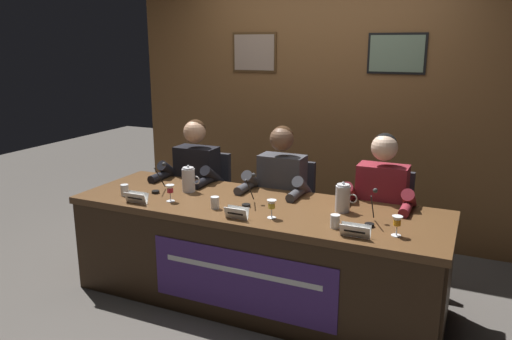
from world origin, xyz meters
TOP-DOWN VIEW (x-y plane):
  - ground_plane at (0.00, 0.00)m, footprint 12.00×12.00m
  - wall_back_panelled at (0.00, 1.52)m, footprint 3.88×0.14m
  - conference_table at (0.00, -0.11)m, footprint 2.68×0.88m
  - chair_left at (-0.79, 0.62)m, footprint 0.44×0.44m
  - panelist_left at (-0.79, 0.42)m, footprint 0.51×0.48m
  - nameplate_left at (-0.79, -0.34)m, footprint 0.18×0.06m
  - juice_glass_left at (-0.59, -0.20)m, footprint 0.06×0.06m
  - water_cup_left at (-0.98, -0.23)m, footprint 0.06×0.06m
  - microphone_left at (-0.81, -0.04)m, footprint 0.06×0.17m
  - chair_center at (0.00, 0.62)m, footprint 0.44×0.44m
  - panelist_center at (0.00, 0.42)m, footprint 0.51×0.48m
  - nameplate_center at (0.01, -0.33)m, footprint 0.16×0.06m
  - juice_glass_center at (0.22, -0.23)m, footprint 0.06×0.06m
  - water_cup_center at (-0.22, -0.21)m, footprint 0.06×0.06m
  - microphone_center at (-0.04, -0.05)m, footprint 0.06×0.17m
  - chair_right at (0.79, 0.62)m, footprint 0.44×0.44m
  - panelist_right at (0.79, 0.42)m, footprint 0.51×0.48m
  - nameplate_right at (0.79, -0.33)m, footprint 0.18×0.06m
  - juice_glass_right at (1.01, -0.20)m, footprint 0.06×0.06m
  - water_cup_right at (0.64, -0.23)m, footprint 0.06×0.06m
  - microphone_right at (0.83, -0.07)m, footprint 0.06×0.17m
  - water_pitcher_left_side at (-0.60, 0.07)m, footprint 0.15×0.10m
  - water_pitcher_right_side at (0.60, 0.10)m, footprint 0.15×0.10m

SIDE VIEW (x-z plane):
  - ground_plane at x=0.00m, z-range 0.00..0.00m
  - chair_left at x=-0.79m, z-range -0.01..0.88m
  - chair_center at x=0.00m, z-range -0.01..0.88m
  - chair_right at x=0.79m, z-range -0.01..0.88m
  - conference_table at x=0.00m, z-range 0.13..0.86m
  - panelist_left at x=-0.79m, z-range 0.10..1.32m
  - panelist_center at x=0.00m, z-range 0.10..1.32m
  - panelist_right at x=0.79m, z-range 0.10..1.32m
  - water_cup_left at x=-0.98m, z-range 0.73..0.81m
  - water_cup_center at x=-0.22m, z-range 0.73..0.81m
  - water_cup_right at x=0.64m, z-range 0.73..0.81m
  - nameplate_left at x=-0.79m, z-range 0.73..0.81m
  - nameplate_center at x=0.01m, z-range 0.73..0.81m
  - nameplate_right at x=0.79m, z-range 0.73..0.81m
  - microphone_left at x=-0.81m, z-range 0.70..0.91m
  - microphone_center at x=-0.04m, z-range 0.70..0.91m
  - microphone_right at x=0.83m, z-range 0.70..0.91m
  - juice_glass_left at x=-0.59m, z-range 0.76..0.88m
  - juice_glass_center at x=0.22m, z-range 0.76..0.88m
  - juice_glass_right at x=1.01m, z-range 0.76..0.88m
  - water_pitcher_left_side at x=-0.60m, z-range 0.72..0.93m
  - water_pitcher_right_side at x=0.60m, z-range 0.72..0.93m
  - wall_back_panelled at x=0.00m, z-range 0.00..2.60m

